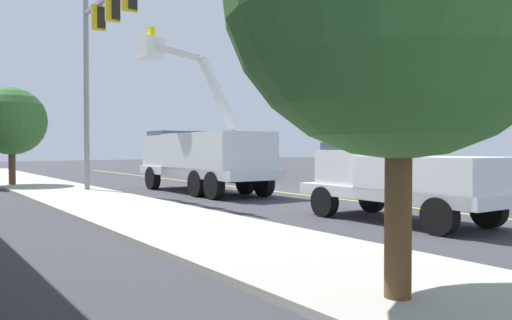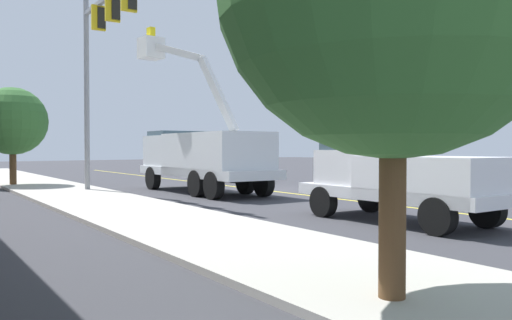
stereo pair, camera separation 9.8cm
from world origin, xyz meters
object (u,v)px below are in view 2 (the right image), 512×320
object	(u,v)px
utility_bucket_truck	(201,155)
passing_minivan	(230,164)
traffic_signal_mast	(100,48)
traffic_cone_mid_front	(201,178)
service_pickup_truck	(400,179)

from	to	relation	value
utility_bucket_truck	passing_minivan	distance (m)	7.91
passing_minivan	traffic_signal_mast	xyz separation A→B (m)	(-4.00, 9.48, 4.96)
utility_bucket_truck	traffic_signal_mast	distance (m)	5.97
utility_bucket_truck	passing_minivan	world-z (taller)	utility_bucket_truck
traffic_cone_mid_front	traffic_signal_mast	size ratio (longest dim) A/B	0.09
service_pickup_truck	passing_minivan	xyz separation A→B (m)	(16.15, -6.62, -0.15)
traffic_cone_mid_front	service_pickup_truck	bearing A→B (deg)	166.33
service_pickup_truck	passing_minivan	distance (m)	17.46
utility_bucket_truck	service_pickup_truck	bearing A→B (deg)	174.75
service_pickup_truck	traffic_signal_mast	distance (m)	13.38
utility_bucket_truck	traffic_cone_mid_front	world-z (taller)	utility_bucket_truck
service_pickup_truck	passing_minivan	bearing A→B (deg)	-22.29
service_pickup_truck	traffic_cone_mid_front	bearing A→B (deg)	-13.67
utility_bucket_truck	service_pickup_truck	size ratio (longest dim) A/B	1.45
traffic_cone_mid_front	utility_bucket_truck	bearing A→B (deg)	146.54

